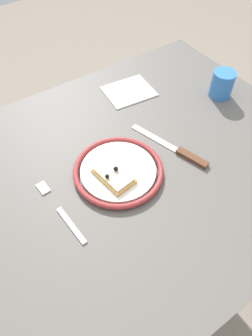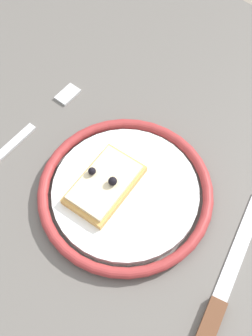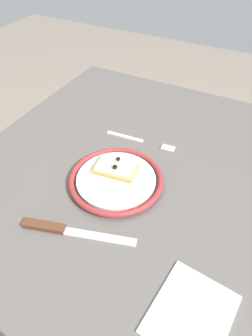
% 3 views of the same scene
% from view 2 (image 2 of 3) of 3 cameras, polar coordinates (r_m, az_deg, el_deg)
% --- Properties ---
extents(ground_plane, '(6.00, 6.00, 0.00)m').
position_cam_2_polar(ground_plane, '(1.31, 0.92, -18.85)').
color(ground_plane, gray).
extents(dining_table, '(1.08, 0.81, 0.78)m').
position_cam_2_polar(dining_table, '(0.66, 1.76, -7.92)').
color(dining_table, '#5B5651').
rests_on(dining_table, ground_plane).
extents(plate, '(0.23, 0.23, 0.02)m').
position_cam_2_polar(plate, '(0.56, -0.08, -3.18)').
color(plate, white).
rests_on(plate, dining_table).
extents(pizza_slice_near, '(0.08, 0.11, 0.03)m').
position_cam_2_polar(pizza_slice_near, '(0.55, -2.79, -2.10)').
color(pizza_slice_near, tan).
rests_on(pizza_slice_near, plate).
extents(knife, '(0.09, 0.24, 0.01)m').
position_cam_2_polar(knife, '(0.53, 11.59, -17.82)').
color(knife, silver).
rests_on(knife, dining_table).
extents(fork, '(0.03, 0.20, 0.00)m').
position_cam_2_polar(fork, '(0.64, -12.50, 5.02)').
color(fork, silver).
rests_on(fork, dining_table).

